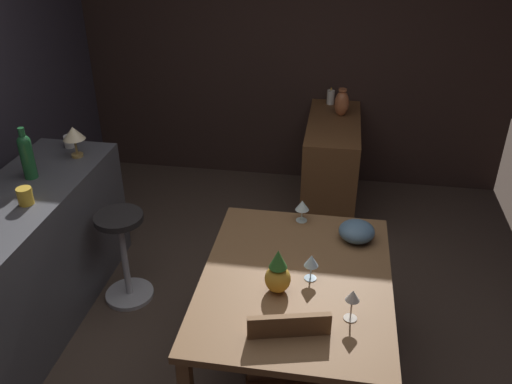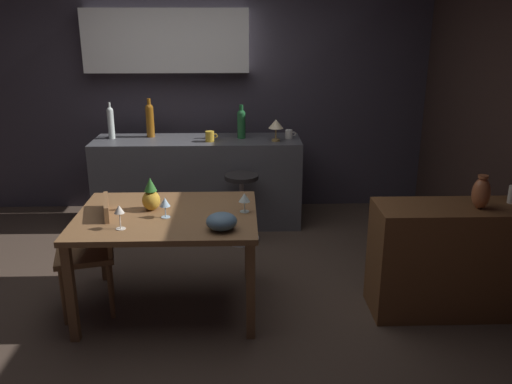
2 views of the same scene
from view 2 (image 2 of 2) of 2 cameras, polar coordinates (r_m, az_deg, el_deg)
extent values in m
plane|color=#47382D|center=(4.36, -7.61, -10.47)|extent=(9.00, 9.00, 0.00)
cube|color=#38333D|center=(5.97, -6.17, 10.62)|extent=(5.20, 0.10, 2.60)
cube|color=white|center=(5.83, -9.50, 15.73)|extent=(1.70, 0.32, 0.64)
cube|color=#33231E|center=(4.67, 25.18, 6.90)|extent=(0.10, 4.40, 2.60)
cube|color=brown|center=(3.88, -9.53, -2.58)|extent=(1.28, 0.99, 0.04)
cube|color=brown|center=(4.53, -16.03, -4.97)|extent=(0.06, 0.06, 0.70)
cube|color=brown|center=(4.39, -0.81, -4.98)|extent=(0.06, 0.06, 0.70)
cube|color=brown|center=(3.76, -19.23, -10.26)|extent=(0.06, 0.06, 0.70)
cube|color=brown|center=(3.59, -0.57, -10.58)|extent=(0.06, 0.06, 0.70)
cube|color=#4C4C51|center=(5.58, -6.17, 1.13)|extent=(2.10, 0.60, 0.90)
cube|color=brown|center=(4.13, 19.94, -6.79)|extent=(1.10, 0.44, 0.82)
cube|color=brown|center=(4.06, -17.87, -6.34)|extent=(0.48, 0.48, 0.04)
cube|color=brown|center=(3.97, -15.56, -3.51)|extent=(0.12, 0.38, 0.40)
cylinder|color=brown|center=(4.03, -19.91, -10.51)|extent=(0.04, 0.04, 0.43)
cylinder|color=brown|center=(4.31, -19.65, -8.51)|extent=(0.04, 0.04, 0.43)
cylinder|color=brown|center=(4.01, -15.29, -10.18)|extent=(0.04, 0.04, 0.43)
cylinder|color=brown|center=(4.29, -15.36, -8.19)|extent=(0.04, 0.04, 0.43)
cylinder|color=#262323|center=(5.01, -1.56, 1.63)|extent=(0.32, 0.32, 0.04)
cylinder|color=silver|center=(5.11, -1.53, -1.87)|extent=(0.04, 0.04, 0.63)
cylinder|color=silver|center=(5.22, -1.50, -5.06)|extent=(0.34, 0.34, 0.03)
cylinder|color=silver|center=(3.85, -1.24, -2.11)|extent=(0.07, 0.07, 0.00)
cylinder|color=silver|center=(3.84, -1.24, -1.55)|extent=(0.01, 0.01, 0.08)
cone|color=silver|center=(3.81, -1.25, -0.58)|extent=(0.08, 0.08, 0.06)
cylinder|color=silver|center=(3.66, -14.29, -3.83)|extent=(0.06, 0.06, 0.00)
cylinder|color=silver|center=(3.64, -14.36, -3.00)|extent=(0.01, 0.01, 0.11)
cone|color=silver|center=(3.61, -14.46, -1.79)|extent=(0.07, 0.07, 0.06)
cylinder|color=silver|center=(3.80, -9.65, -2.66)|extent=(0.06, 0.06, 0.00)
cylinder|color=silver|center=(3.78, -9.68, -2.07)|extent=(0.01, 0.01, 0.08)
cone|color=silver|center=(3.76, -9.74, -1.05)|extent=(0.07, 0.07, 0.06)
ellipsoid|color=gold|center=(3.94, -11.16, -0.89)|extent=(0.13, 0.13, 0.15)
cone|color=#2D6B28|center=(3.90, -11.27, 0.81)|extent=(0.09, 0.09, 0.10)
ellipsoid|color=slate|center=(3.53, -3.71, -3.16)|extent=(0.21, 0.21, 0.11)
cylinder|color=#8C5114|center=(5.62, -11.28, 7.31)|extent=(0.08, 0.08, 0.30)
sphere|color=#8C5114|center=(5.59, -11.37, 8.82)|extent=(0.08, 0.08, 0.08)
cylinder|color=#8C5114|center=(5.58, -11.41, 9.44)|extent=(0.04, 0.04, 0.07)
cylinder|color=#1E592D|center=(5.46, -1.58, 7.07)|extent=(0.08, 0.08, 0.25)
sphere|color=#1E592D|center=(5.43, -1.59, 8.37)|extent=(0.08, 0.08, 0.08)
cylinder|color=#1E592D|center=(5.42, -1.59, 8.98)|extent=(0.04, 0.04, 0.07)
cylinder|color=silver|center=(5.63, -15.28, 6.98)|extent=(0.07, 0.07, 0.29)
sphere|color=silver|center=(5.60, -15.40, 8.43)|extent=(0.07, 0.07, 0.07)
cylinder|color=silver|center=(5.59, -15.44, 8.94)|extent=(0.02, 0.02, 0.06)
cylinder|color=white|center=(5.47, 3.54, 6.21)|extent=(0.07, 0.07, 0.09)
torus|color=white|center=(5.47, 4.06, 6.25)|extent=(0.05, 0.01, 0.05)
cylinder|color=gold|center=(5.34, -4.98, 5.96)|extent=(0.09, 0.09, 0.10)
torus|color=gold|center=(5.33, -4.38, 6.02)|extent=(0.05, 0.01, 0.05)
cylinder|color=#A58447|center=(5.35, 2.13, 5.57)|extent=(0.08, 0.08, 0.02)
cylinder|color=#A58447|center=(5.33, 2.14, 6.26)|extent=(0.02, 0.02, 0.11)
cone|color=beige|center=(5.31, 2.15, 7.31)|extent=(0.15, 0.15, 0.09)
ellipsoid|color=#B26038|center=(3.96, 22.96, -0.14)|extent=(0.12, 0.12, 0.22)
cylinder|color=#B26038|center=(3.93, 23.18, 1.52)|extent=(0.07, 0.07, 0.02)
camera|label=1|loc=(4.43, -43.01, 18.99)|focal=37.41mm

